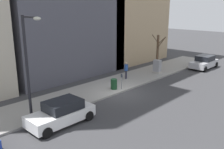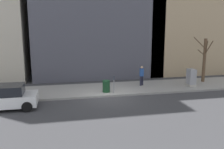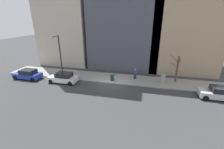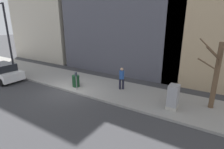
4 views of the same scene
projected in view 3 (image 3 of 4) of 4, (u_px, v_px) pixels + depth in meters
name	position (u px, v px, depth m)	size (l,w,h in m)	color
ground_plane	(111.00, 84.00, 21.86)	(120.00, 120.00, 0.00)	#38383A
sidewalk	(114.00, 78.00, 23.65)	(4.00, 36.00, 0.15)	gray
parked_car_silver	(219.00, 93.00, 17.53)	(1.94, 4.21, 1.52)	#B7B7BC
parked_car_white	(63.00, 78.00, 22.08)	(1.92, 4.20, 1.52)	white
parked_car_blue	(28.00, 74.00, 23.40)	(1.94, 4.21, 1.52)	#1E389E
parking_meter	(115.00, 77.00, 21.81)	(0.14, 0.10, 1.35)	slate
utility_box	(163.00, 79.00, 21.14)	(0.83, 0.61, 1.43)	#A8A399
streetlamp	(59.00, 53.00, 22.46)	(1.97, 0.32, 6.50)	black
bare_tree	(177.00, 69.00, 21.39)	(1.45, 1.27, 4.00)	brown
trash_bin	(112.00, 78.00, 22.46)	(0.56, 0.56, 0.90)	#14381E
pedestrian_near_meter	(135.00, 73.00, 22.85)	(0.36, 0.36, 1.66)	#1E1E2D
office_tower_left	(185.00, 16.00, 26.13)	(10.76, 10.76, 18.52)	tan
office_block_center	(127.00, 6.00, 28.52)	(12.49, 12.49, 22.26)	#4C4C56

